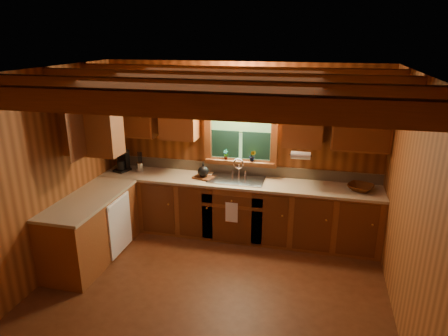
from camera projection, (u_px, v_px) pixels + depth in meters
room at (207, 195)px, 4.36m from camera, size 4.20×4.20×4.20m
ceiling_beams at (205, 84)px, 3.98m from camera, size 4.20×2.54×0.18m
base_cabinets at (199, 214)px, 5.93m from camera, size 4.20×2.22×0.86m
countertop at (200, 186)px, 5.79m from camera, size 4.20×2.24×0.04m
backsplash at (240, 169)px, 6.20m from camera, size 4.20×0.02×0.16m
dishwasher_panel at (120, 225)px, 5.59m from camera, size 0.02×0.60×0.80m
upper_cabinets at (195, 118)px, 5.62m from camera, size 4.19×1.77×0.78m
window at (241, 135)px, 6.01m from camera, size 1.12×0.08×1.00m
window_sill at (240, 162)px, 6.09m from camera, size 1.06×0.14×0.04m
wall_sconce at (240, 93)px, 5.69m from camera, size 0.45×0.21×0.17m
paper_towel_roll at (301, 155)px, 5.54m from camera, size 0.27×0.11×0.11m
dish_towel at (232, 212)px, 5.77m from camera, size 0.18×0.01×0.30m
sink at (237, 183)px, 5.98m from camera, size 0.82×0.48×0.43m
coffee_maker at (122, 160)px, 6.33m from camera, size 0.19×0.24×0.34m
utensil_crock at (140, 166)px, 6.33m from camera, size 0.11×0.11×0.32m
cutting_board at (203, 177)px, 6.03m from camera, size 0.34×0.28×0.03m
teakettle at (203, 171)px, 6.00m from camera, size 0.17×0.17×0.21m
wicker_basket at (360, 188)px, 5.55m from camera, size 0.45×0.45×0.08m
potted_plant_left at (226, 155)px, 6.09m from camera, size 0.09×0.07×0.16m
potted_plant_right at (253, 156)px, 6.00m from camera, size 0.11×0.10×0.18m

